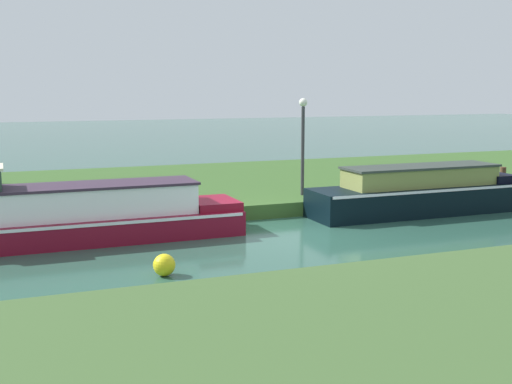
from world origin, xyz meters
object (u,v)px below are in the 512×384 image
lamp_post (303,134)px  mooring_post_far (368,182)px  mooring_post_near (503,177)px  channel_buoy (164,265)px  black_narrowboat (418,192)px  maroon_barge (64,217)px

lamp_post → mooring_post_far: size_ratio=3.56×
mooring_post_near → mooring_post_far: size_ratio=0.77×
mooring_post_far → channel_buoy: 8.62m
lamp_post → mooring_post_far: 2.38m
channel_buoy → black_narrowboat: bearing=23.2°
lamp_post → channel_buoy: bearing=-135.2°
maroon_barge → mooring_post_far: size_ratio=10.60×
mooring_post_near → lamp_post: bearing=173.8°
mooring_post_near → channel_buoy: size_ratio=1.44×
maroon_barge → channel_buoy: (1.50, -3.48, -0.39)m
black_narrowboat → channel_buoy: size_ratio=14.60×
lamp_post → mooring_post_near: bearing=-6.2°
black_narrowboat → mooring_post_far: (-0.90, 1.18, 0.19)m
black_narrowboat → channel_buoy: black_narrowboat is taller
mooring_post_far → mooring_post_near: bearing=0.0°
mooring_post_near → channel_buoy: (-12.19, -4.66, -0.49)m
maroon_barge → mooring_post_near: (13.69, 1.18, 0.10)m
lamp_post → channel_buoy: 7.90m
maroon_barge → mooring_post_near: bearing=4.9°
maroon_barge → channel_buoy: size_ratio=19.84×
black_narrowboat → lamp_post: bearing=144.6°
black_narrowboat → mooring_post_near: bearing=16.1°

